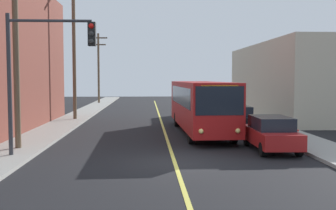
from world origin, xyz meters
TOP-DOWN VIEW (x-y plane):
  - ground_plane at (0.00, 0.00)m, footprint 120.00×120.00m
  - sidewalk_left at (-7.25, 10.00)m, footprint 2.50×90.00m
  - sidewalk_right at (7.25, 10.00)m, footprint 2.50×90.00m
  - lane_stripe_center at (0.00, 15.00)m, footprint 0.16×60.00m
  - building_right_warehouse at (14.49, 19.56)m, footprint 12.00×19.48m
  - city_bus at (2.20, 8.99)m, footprint 2.85×12.21m
  - parked_car_red at (4.74, 2.62)m, footprint 1.87×4.43m
  - parked_car_black at (4.72, 9.97)m, footprint 1.82×4.40m
  - parked_car_white at (4.97, 14.64)m, footprint 1.90×4.44m
  - utility_pole_near at (-7.20, 3.17)m, footprint 2.40×0.28m
  - utility_pole_mid at (-6.96, 16.84)m, footprint 2.40×0.28m
  - utility_pole_far at (-7.61, 38.56)m, footprint 2.40×0.28m
  - traffic_signal_left_corner at (-5.41, 1.38)m, footprint 3.75×0.48m
  - fire_hydrant at (6.85, 5.23)m, footprint 0.44×0.26m

SIDE VIEW (x-z plane):
  - ground_plane at x=0.00m, z-range 0.00..0.00m
  - lane_stripe_center at x=0.00m, z-range 0.00..0.01m
  - sidewalk_left at x=-7.25m, z-range 0.00..0.15m
  - sidewalk_right at x=7.25m, z-range 0.00..0.15m
  - fire_hydrant at x=6.85m, z-range 0.16..1.00m
  - parked_car_red at x=4.74m, z-range 0.03..1.65m
  - parked_car_black at x=4.72m, z-range 0.03..1.65m
  - parked_car_white at x=4.97m, z-range 0.03..1.65m
  - city_bus at x=2.20m, z-range 0.22..3.42m
  - building_right_warehouse at x=14.49m, z-range 0.00..6.44m
  - traffic_signal_left_corner at x=-5.41m, z-range 1.30..7.30m
  - utility_pole_far at x=-7.61m, z-range 0.64..9.91m
  - utility_pole_near at x=-7.20m, z-range 0.67..11.63m
  - utility_pole_mid at x=-6.96m, z-range 0.68..12.19m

